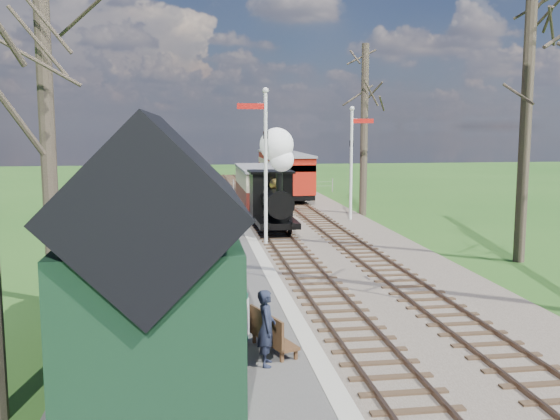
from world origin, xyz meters
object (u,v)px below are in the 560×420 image
at_px(coach, 259,187).
at_px(sign_board, 244,320).
at_px(locomotive, 274,188).
at_px(red_carriage_b, 278,170).
at_px(red_carriage_a, 290,176).
at_px(semaphore_far, 353,154).
at_px(bench, 270,333).
at_px(station_shed, 156,254).
at_px(semaphore_near, 264,155).
at_px(person, 266,328).

distance_m(coach, sign_board, 20.38).
bearing_deg(coach, locomotive, -90.11).
xyz_separation_m(locomotive, red_carriage_b, (2.61, 17.25, -0.42)).
relative_size(red_carriage_a, red_carriage_b, 1.00).
bearing_deg(semaphore_far, red_carriage_a, 101.93).
distance_m(sign_board, bench, 0.76).
bearing_deg(locomotive, sign_board, -100.15).
bearing_deg(red_carriage_a, semaphore_far, -78.07).
relative_size(station_shed, red_carriage_a, 1.10).
xyz_separation_m(red_carriage_a, bench, (-4.68, -26.49, -1.07)).
bearing_deg(sign_board, station_shed, -163.85).
distance_m(coach, red_carriage_b, 11.48).
relative_size(semaphore_far, locomotive, 1.27).
height_order(station_shed, locomotive, station_shed).
bearing_deg(station_shed, coach, 78.28).
bearing_deg(semaphore_near, coach, 84.96).
distance_m(red_carriage_b, person, 33.04).
distance_m(bench, person, 0.80).
bearing_deg(bench, sign_board, 127.83).
relative_size(locomotive, sign_board, 4.51).
bearing_deg(red_carriage_b, station_shed, -102.20).
relative_size(bench, person, 1.01).
height_order(semaphore_near, locomotive, semaphore_near).
height_order(station_shed, semaphore_far, semaphore_far).
bearing_deg(station_shed, bench, -2.18).
relative_size(coach, person, 4.86).
distance_m(locomotive, red_carriage_b, 17.45).
xyz_separation_m(bench, person, (-0.15, -0.70, 0.35)).
distance_m(semaphore_near, sign_board, 11.99).
height_order(red_carriage_b, bench, red_carriage_b).
bearing_deg(bench, locomotive, 82.00).
bearing_deg(bench, semaphore_far, 70.35).
height_order(semaphore_far, red_carriage_a, semaphore_far).
relative_size(semaphore_near, red_carriage_b, 1.09).
xyz_separation_m(semaphore_near, red_carriage_b, (3.37, 19.90, -1.97)).
bearing_deg(person, bench, -6.74).
bearing_deg(locomotive, red_carriage_a, 77.47).
height_order(sign_board, bench, sign_board).
xyz_separation_m(coach, person, (-2.23, -21.50, -0.58)).
height_order(semaphore_near, bench, semaphore_near).
distance_m(locomotive, sign_board, 14.43).
distance_m(semaphore_near, bench, 12.53).
height_order(station_shed, red_carriage_b, station_shed).
bearing_deg(semaphore_near, bench, -96.21).
bearing_deg(sign_board, red_carriage_a, 78.76).
relative_size(station_shed, person, 4.27).
bearing_deg(locomotive, station_shed, -106.30).
relative_size(coach, bench, 4.82).
bearing_deg(red_carriage_a, bench, -100.03).
bearing_deg(coach, person, -95.94).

